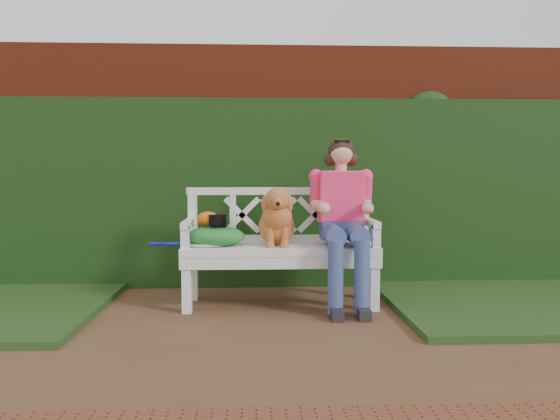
{
  "coord_description": "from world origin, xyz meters",
  "views": [
    {
      "loc": [
        0.06,
        -3.29,
        1.05
      ],
      "look_at": [
        0.25,
        0.93,
        0.75
      ],
      "focal_mm": 35.0,
      "sensor_mm": 36.0,
      "label": 1
    }
  ],
  "objects": [
    {
      "name": "tennis_racket",
      "position": [
        -0.34,
        0.89,
        0.5
      ],
      "size": [
        0.67,
        0.41,
        0.03
      ],
      "primitive_type": null,
      "rotation": [
        0.0,
        0.0,
        -0.25
      ],
      "color": "beige",
      "rests_on": "garden_bench"
    },
    {
      "name": "ground",
      "position": [
        0.0,
        0.0,
        0.0
      ],
      "size": [
        60.0,
        60.0,
        0.0
      ],
      "primitive_type": "plane",
      "color": "brown"
    },
    {
      "name": "ivy_hedge",
      "position": [
        0.0,
        1.68,
        0.85
      ],
      "size": [
        10.0,
        0.18,
        1.7
      ],
      "primitive_type": "cube",
      "color": "#1F3C12",
      "rests_on": "ground"
    },
    {
      "name": "brick_wall",
      "position": [
        0.0,
        1.9,
        1.1
      ],
      "size": [
        10.0,
        0.3,
        2.2
      ],
      "primitive_type": "cube",
      "color": "maroon",
      "rests_on": "ground"
    },
    {
      "name": "grass_right",
      "position": [
        2.4,
        0.9,
        0.03
      ],
      "size": [
        2.6,
        2.0,
        0.05
      ],
      "primitive_type": "cube",
      "color": "#163510",
      "rests_on": "ground"
    },
    {
      "name": "baseball_glove",
      "position": [
        -0.3,
        0.91,
        0.69
      ],
      "size": [
        0.18,
        0.14,
        0.11
      ],
      "primitive_type": "ellipsoid",
      "rotation": [
        0.0,
        0.0,
        0.07
      ],
      "color": "#D35E0E",
      "rests_on": "green_bag"
    },
    {
      "name": "garden_bench",
      "position": [
        0.25,
        0.93,
        0.24
      ],
      "size": [
        1.63,
        0.74,
        0.48
      ],
      "primitive_type": null,
      "rotation": [
        0.0,
        0.0,
        0.09
      ],
      "color": "white",
      "rests_on": "ground"
    },
    {
      "name": "seated_woman",
      "position": [
        0.73,
        0.91,
        0.62
      ],
      "size": [
        0.67,
        0.8,
        1.24
      ],
      "primitive_type": null,
      "rotation": [
        0.0,
        0.0,
        -0.23
      ],
      "color": "#E64D52",
      "rests_on": "ground"
    },
    {
      "name": "green_bag",
      "position": [
        -0.25,
        0.89,
        0.56
      ],
      "size": [
        0.53,
        0.47,
        0.15
      ],
      "primitive_type": null,
      "rotation": [
        0.0,
        0.0,
        0.31
      ],
      "color": "#2A7D2B",
      "rests_on": "garden_bench"
    },
    {
      "name": "camera_item",
      "position": [
        -0.22,
        0.88,
        0.68
      ],
      "size": [
        0.14,
        0.11,
        0.09
      ],
      "primitive_type": "cube",
      "rotation": [
        0.0,
        0.0,
        -0.06
      ],
      "color": "black",
      "rests_on": "green_bag"
    },
    {
      "name": "dog",
      "position": [
        0.22,
        0.9,
        0.71
      ],
      "size": [
        0.41,
        0.48,
        0.45
      ],
      "primitive_type": null,
      "rotation": [
        0.0,
        0.0,
        -0.31
      ],
      "color": "#A8752F",
      "rests_on": "garden_bench"
    }
  ]
}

